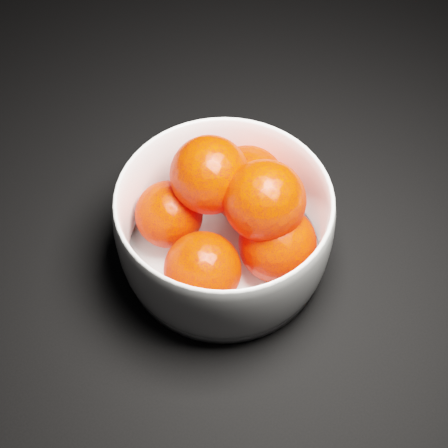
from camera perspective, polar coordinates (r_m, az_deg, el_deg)
bowl at (r=0.64m, az=0.00°, el=-0.28°), size 0.22×0.22×0.11m
orange_pile at (r=0.63m, az=0.77°, el=1.11°), size 0.18×0.17×0.13m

